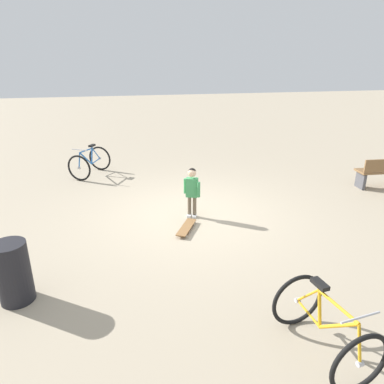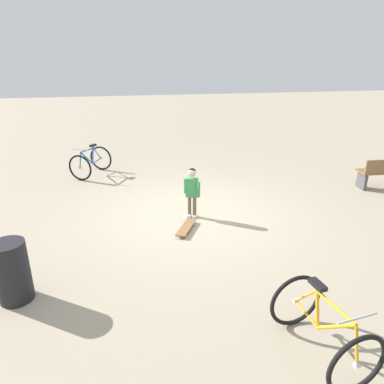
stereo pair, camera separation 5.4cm
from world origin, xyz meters
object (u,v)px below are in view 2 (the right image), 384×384
(child_person, at_px, (192,187))
(bicycle_near, at_px, (91,162))
(skateboard, at_px, (186,227))
(trash_bin, at_px, (12,272))
(bicycle_mid, at_px, (323,327))

(child_person, height_order, bicycle_near, child_person)
(child_person, relative_size, skateboard, 1.40)
(child_person, relative_size, trash_bin, 1.21)
(skateboard, distance_m, bicycle_mid, 3.44)
(bicycle_near, distance_m, bicycle_mid, 7.78)
(skateboard, bearing_deg, bicycle_mid, -74.87)
(bicycle_near, bearing_deg, skateboard, -63.26)
(child_person, relative_size, bicycle_mid, 0.92)
(skateboard, relative_size, bicycle_mid, 0.66)
(bicycle_mid, bearing_deg, skateboard, 105.13)
(child_person, xyz_separation_m, trash_bin, (-2.93, -2.16, -0.22))
(skateboard, bearing_deg, trash_bin, -149.86)
(skateboard, height_order, bicycle_mid, bicycle_mid)
(bicycle_mid, bearing_deg, child_person, 99.51)
(skateboard, xyz_separation_m, bicycle_near, (-1.98, 3.92, 0.32))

